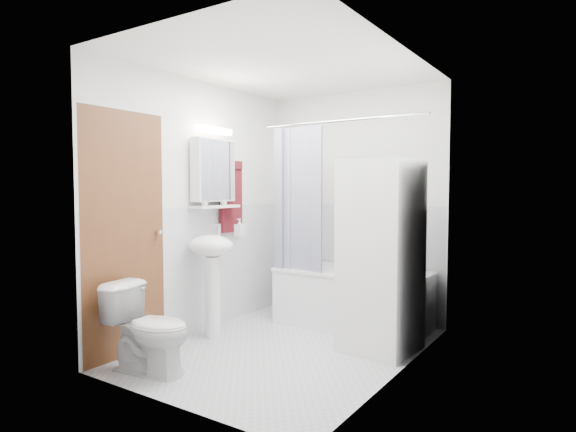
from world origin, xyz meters
The scene contains 20 objects.
floor centered at (0.00, 0.00, 0.00)m, with size 2.60×2.60×0.00m, color silver.
room_walls centered at (0.00, 0.00, 1.49)m, with size 2.60×2.60×2.60m.
wainscot centered at (0.00, 0.29, 0.60)m, with size 1.98×2.58×2.58m.
door centered at (-0.95, -0.55, 1.00)m, with size 0.05×2.00×2.00m.
bathtub centered at (0.18, 0.92, 0.31)m, with size 1.49×0.70×0.57m.
tub_spout centered at (0.38, 1.25, 0.89)m, with size 0.04×0.04×0.12m, color silver.
curtain_rod centered at (0.18, 0.63, 2.00)m, with size 0.02×0.02×1.67m, color silver.
shower_curtain centered at (-0.28, 0.63, 1.25)m, with size 0.55×0.02×1.45m.
sink centered at (-0.75, -0.11, 0.70)m, with size 0.44×0.37×1.04m.
medicine_cabinet centered at (-0.90, 0.10, 1.57)m, with size 0.13×0.50×0.71m.
shelf centered at (-0.89, 0.10, 1.20)m, with size 0.18×0.54×0.03m, color silver.
shower_caddy centered at (0.43, 1.24, 1.15)m, with size 0.22×0.06×0.02m, color silver.
towel centered at (-0.94, 0.39, 1.31)m, with size 0.07×0.30×0.74m.
washer_dryer centered at (0.68, 0.42, 0.81)m, with size 0.62×0.61×1.61m.
toilet centered at (-0.56, -1.00, 0.33)m, with size 0.37×0.67×0.65m, color white.
soap_pump centered at (-0.71, 0.25, 0.95)m, with size 0.08×0.17×0.08m, color gray.
shelf_bottle centered at (-0.89, -0.05, 1.25)m, with size 0.07×0.18×0.07m, color gray.
shelf_cup centered at (-0.89, 0.22, 1.26)m, with size 0.10×0.09×0.10m, color gray.
shampoo_a centered at (0.35, 1.24, 1.23)m, with size 0.13×0.17×0.13m, color gray.
shampoo_b centered at (0.47, 1.24, 1.20)m, with size 0.08×0.21×0.08m, color #26489A.
Camera 1 is at (2.25, -3.38, 1.37)m, focal length 30.00 mm.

